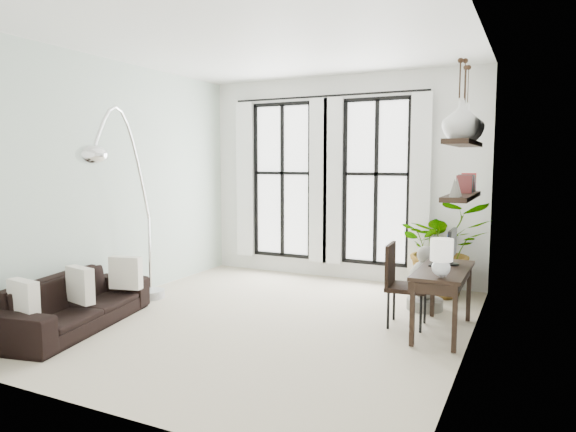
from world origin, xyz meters
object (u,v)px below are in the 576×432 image
Objects in this scene: sofa at (75,303)px; plant at (444,248)px; desk at (443,273)px; buddha at (425,283)px; arc_lamp at (122,155)px; desk_chair at (400,279)px.

sofa is 4.79m from plant.
plant is 1.11× the size of desk.
sofa is 4.07m from desk.
buddha is (-0.08, -0.82, -0.33)m from plant.
sofa is at bearing -98.30° from arc_lamp.
arc_lamp is at bearing -166.72° from desk_chair.
desk is 0.48× the size of arc_lamp.
plant is at bearing -58.48° from sofa.
buddha is (0.14, 0.77, -0.19)m from desk_chair.
plant reaches higher than desk_chair.
arc_lamp is at bearing -152.06° from buddha.
desk is at bearing -79.24° from sofa.
buddha is (3.30, 1.75, -1.60)m from arc_lamp.
arc_lamp reaches higher than desk_chair.
plant is 0.89m from buddha.
desk is (0.27, -1.72, 0.01)m from plant.
plant is (3.48, 3.27, 0.39)m from sofa.
sofa is 4.19m from buddha.
desk_chair is at bearing -74.44° from sofa.
sofa is 1.46× the size of plant.
plant is at bearing 37.22° from arc_lamp.
arc_lamp reaches higher than desk.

